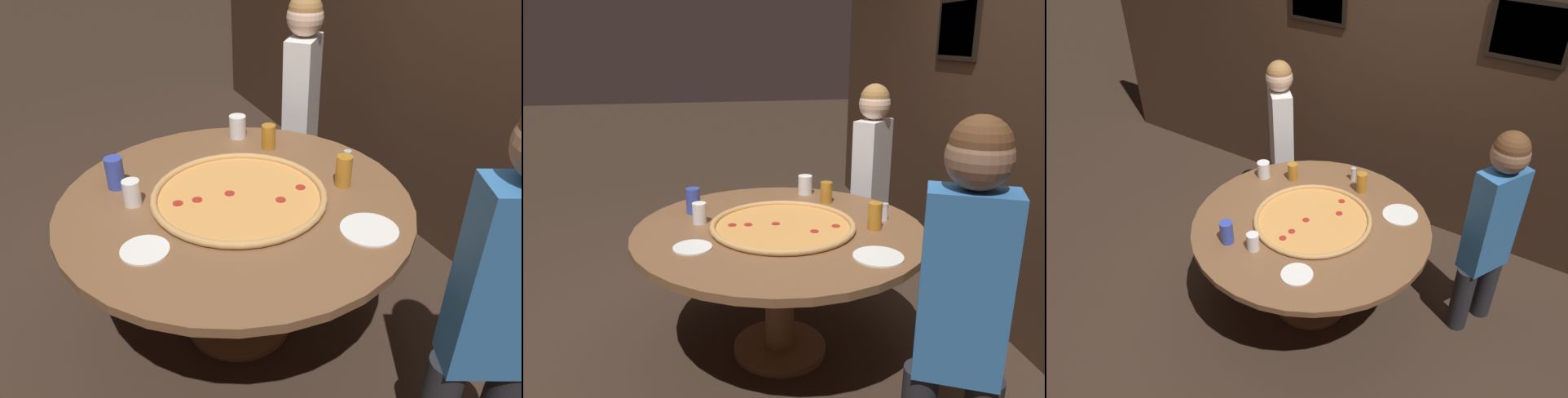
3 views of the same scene
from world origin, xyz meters
The scene contains 14 objects.
ground_plane centered at (0.00, 0.00, 0.00)m, with size 24.00×24.00×0.00m, color #38281E.
back_wall centered at (0.00, 1.36, 1.30)m, with size 6.40×0.08×2.60m.
dining_table centered at (0.00, 0.00, 0.60)m, with size 1.53×1.53×0.74m.
giant_pizza centered at (0.00, 0.02, 0.75)m, with size 0.77×0.77×0.03m.
drink_cup_near_right centered at (-0.58, 0.26, 0.80)m, with size 0.09×0.09×0.12m, color white.
drink_cup_far_left centered at (-0.32, -0.44, 0.81)m, with size 0.08×0.08×0.15m, color #384CB7.
drink_cup_front_edge centered at (0.10, 0.48, 0.81)m, with size 0.07×0.07×0.14m, color #BC7A23.
drink_cup_centre_back centered at (-0.38, 0.35, 0.80)m, with size 0.07×0.07×0.13m, color #BC7A23.
drink_cup_near_left centered at (-0.15, -0.41, 0.80)m, with size 0.08×0.08×0.11m, color white.
white_plate_near_front centered at (0.19, -0.45, 0.74)m, with size 0.19×0.19×0.01m, color white.
white_plate_far_back centered at (0.45, 0.38, 0.74)m, with size 0.23×0.23×0.01m, color white.
condiment_shaker centered at (-0.02, 0.58, 0.79)m, with size 0.04×0.04×0.10m.
diner_centre_back centered at (1.00, 0.49, 0.83)m, with size 0.28×0.38×1.46m.
diner_far_left centered at (-0.79, 0.78, 0.80)m, with size 0.34×0.34×1.41m.
Camera 1 is at (1.74, -0.72, 1.90)m, focal length 35.00 mm.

